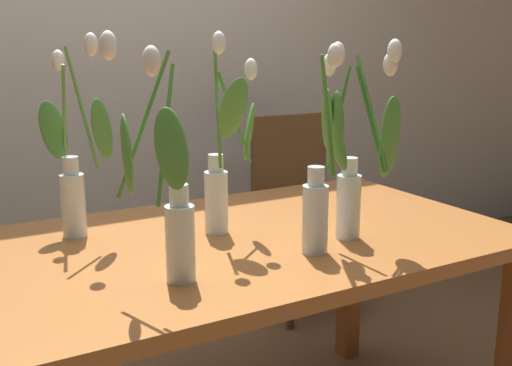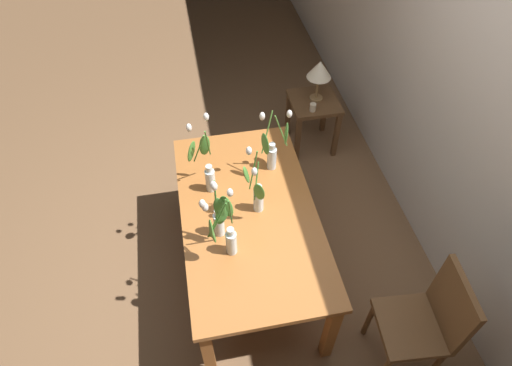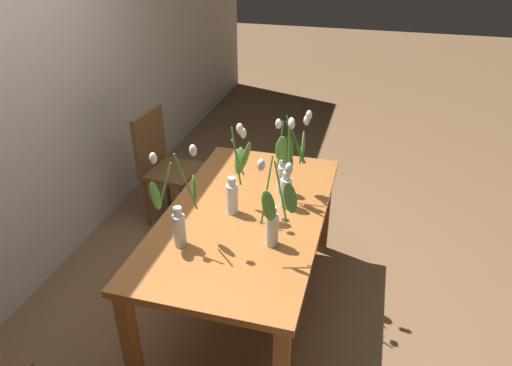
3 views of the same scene
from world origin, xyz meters
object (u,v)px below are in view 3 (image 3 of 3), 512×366
tulip_vase_0 (287,177)px  tulip_vase_1 (288,163)px  tulip_vase_2 (274,218)px  tulip_vase_4 (178,215)px  tulip_vase_3 (235,184)px  dining_table (245,226)px  dining_chair (163,162)px

tulip_vase_0 → tulip_vase_1: bearing=8.9°
tulip_vase_2 → tulip_vase_0: bearing=3.5°
tulip_vase_0 → tulip_vase_4: (-0.52, 0.45, -0.00)m
tulip_vase_0 → tulip_vase_1: tulip_vase_1 is taller
tulip_vase_1 → tulip_vase_3: size_ratio=0.97×
dining_table → tulip_vase_2: 0.46m
tulip_vase_1 → tulip_vase_2: bearing=-175.3°
tulip_vase_3 → dining_chair: (0.85, 0.88, -0.40)m
tulip_vase_3 → tulip_vase_2: bearing=-134.2°
tulip_vase_1 → dining_table: bearing=146.1°
tulip_vase_3 → tulip_vase_4: tulip_vase_3 is taller
tulip_vase_1 → tulip_vase_2: size_ratio=0.97×
tulip_vase_1 → tulip_vase_4: (-0.65, 0.43, -0.03)m
tulip_vase_0 → tulip_vase_2: (-0.43, -0.03, 0.00)m
tulip_vase_2 → tulip_vase_3: 0.40m
tulip_vase_0 → tulip_vase_4: bearing=139.1°
tulip_vase_4 → tulip_vase_0: bearing=-40.9°
tulip_vase_4 → dining_chair: size_ratio=0.61×
dining_table → tulip_vase_4: tulip_vase_4 is taller
tulip_vase_1 → tulip_vase_0: bearing=-171.1°
dining_table → dining_chair: bearing=47.7°
tulip_vase_0 → tulip_vase_4: 0.69m
tulip_vase_0 → tulip_vase_3: (-0.15, 0.26, 0.00)m
tulip_vase_0 → tulip_vase_3: 0.30m
dining_table → tulip_vase_4: size_ratio=2.84×
tulip_vase_2 → dining_chair: size_ratio=0.61×
tulip_vase_0 → dining_chair: 1.40m
tulip_vase_0 → tulip_vase_3: tulip_vase_3 is taller
dining_chair → tulip_vase_1: bearing=-116.8°
tulip_vase_1 → tulip_vase_3: 0.37m
tulip_vase_1 → dining_chair: bearing=63.2°
tulip_vase_0 → tulip_vase_4: size_ratio=0.96×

